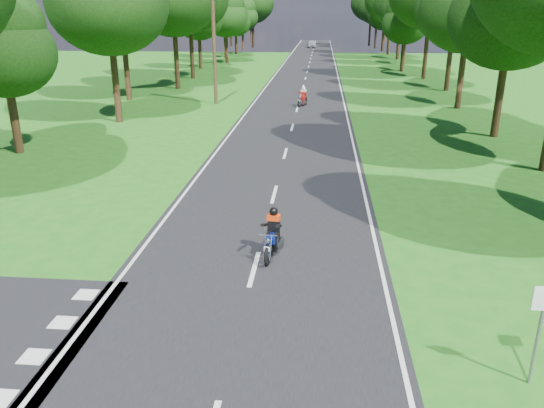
# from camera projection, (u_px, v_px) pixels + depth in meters

# --- Properties ---
(ground) EXTENTS (160.00, 160.00, 0.00)m
(ground) POSITION_uv_depth(u_px,v_px,m) (243.00, 310.00, 11.92)
(ground) COLOR #206216
(ground) RESTS_ON ground
(main_road) EXTENTS (7.00, 140.00, 0.02)m
(main_road) POSITION_uv_depth(u_px,v_px,m) (307.00, 72.00, 58.71)
(main_road) COLOR black
(main_road) RESTS_ON ground
(road_markings) EXTENTS (7.40, 140.00, 0.01)m
(road_markings) POSITION_uv_depth(u_px,v_px,m) (305.00, 74.00, 56.97)
(road_markings) COLOR silver
(road_markings) RESTS_ON main_road
(telegraph_pole) EXTENTS (1.20, 0.26, 8.00)m
(telegraph_pole) POSITION_uv_depth(u_px,v_px,m) (214.00, 46.00, 37.25)
(telegraph_pole) COLOR #382616
(telegraph_pole) RESTS_ON ground
(road_sign) EXTENTS (0.45, 0.07, 2.00)m
(road_sign) POSITION_uv_depth(u_px,v_px,m) (542.00, 319.00, 9.11)
(road_sign) COLOR slate
(road_sign) RESTS_ON ground
(rider_near_blue) EXTENTS (0.70, 1.64, 1.32)m
(rider_near_blue) POSITION_uv_depth(u_px,v_px,m) (272.00, 232.00, 14.38)
(rider_near_blue) COLOR #0D2193
(rider_near_blue) RESTS_ON main_road
(rider_far_red) EXTENTS (1.00, 1.72, 1.36)m
(rider_far_red) POSITION_uv_depth(u_px,v_px,m) (303.00, 96.00, 37.26)
(rider_far_red) COLOR #A8120C
(rider_far_red) RESTS_ON main_road
(distant_car) EXTENTS (1.99, 4.09, 1.34)m
(distant_car) POSITION_uv_depth(u_px,v_px,m) (312.00, 44.00, 98.10)
(distant_car) COLOR silver
(distant_car) RESTS_ON main_road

